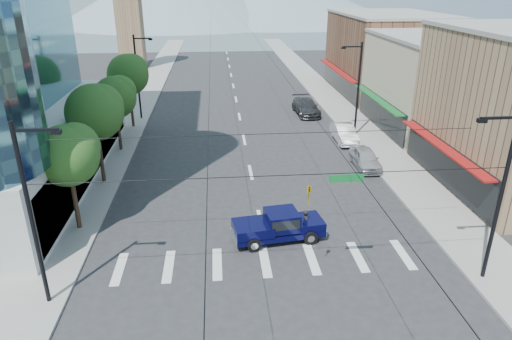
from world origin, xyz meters
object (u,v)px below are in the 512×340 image
at_px(pickup_truck, 278,225).
at_px(parked_car_mid, 344,133).
at_px(parked_car_far, 306,107).
at_px(pedestrian, 306,223).
at_px(parked_car_near, 365,158).

distance_m(pickup_truck, parked_car_mid, 19.04).
bearing_deg(parked_car_mid, parked_car_far, 100.82).
distance_m(pedestrian, parked_car_near, 12.39).
bearing_deg(pickup_truck, parked_car_mid, 54.98).
distance_m(parked_car_near, parked_car_far, 16.26).
xyz_separation_m(pedestrian, parked_car_near, (6.90, 10.29, -0.10)).
height_order(pickup_truck, parked_car_near, pickup_truck).
height_order(pedestrian, parked_car_far, pedestrian).
relative_size(pickup_truck, parked_car_mid, 1.14).
distance_m(pickup_truck, pedestrian, 1.71).
bearing_deg(parked_car_near, parked_car_far, 97.56).
relative_size(pickup_truck, pedestrian, 3.20).
height_order(parked_car_near, parked_car_far, parked_car_far).
bearing_deg(parked_car_mid, parked_car_near, -89.71).
bearing_deg(parked_car_far, pickup_truck, -106.67).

